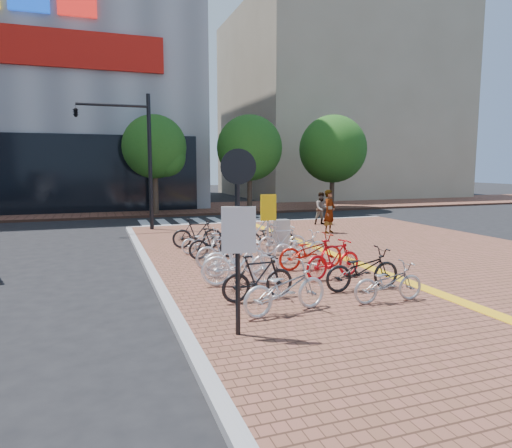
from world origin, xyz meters
name	(u,v)px	position (x,y,z in m)	size (l,w,h in m)	color
ground	(317,284)	(0.00, 0.00, 0.00)	(120.00, 120.00, 0.00)	black
kerb_west	(216,396)	(-4.00, -5.00, 0.08)	(0.25, 34.00, 0.15)	gray
kerb_north	(265,222)	(3.00, 12.00, 0.08)	(14.00, 0.25, 0.15)	gray
far_sidewalk	(179,209)	(0.00, 21.00, 0.07)	(70.00, 8.00, 0.15)	brown
building_beige	(334,107)	(18.00, 32.00, 9.00)	(20.00, 18.00, 18.00)	gray
crosswalk	(210,221)	(0.50, 14.00, 0.01)	(7.50, 4.00, 0.01)	silver
street_trees	(265,150)	(5.04, 17.45, 4.10)	(16.20, 4.60, 6.35)	#38281E
bike_0	(285,288)	(-1.90, -2.36, 0.66)	(0.67, 1.93, 1.02)	silver
bike_1	(258,277)	(-2.12, -1.36, 0.66)	(0.48, 1.70, 1.02)	black
bike_2	(241,262)	(-2.11, -0.04, 0.74)	(0.55, 1.95, 1.17)	white
bike_3	(235,256)	(-1.96, 0.94, 0.68)	(0.50, 1.77, 1.06)	white
bike_4	(224,250)	(-1.99, 1.96, 0.67)	(0.49, 1.75, 1.05)	silver
bike_5	(214,243)	(-1.93, 3.37, 0.65)	(0.47, 1.65, 0.99)	black
bike_6	(204,241)	(-2.03, 4.38, 0.57)	(0.55, 1.59, 0.83)	white
bike_7	(197,233)	(-2.04, 5.38, 0.68)	(0.50, 1.78, 1.07)	black
bike_8	(388,282)	(0.49, -2.42, 0.59)	(0.58, 1.66, 0.87)	#ABABAF
bike_9	(362,269)	(0.49, -1.39, 0.65)	(0.67, 1.92, 1.01)	black
bike_10	(333,259)	(0.39, -0.16, 0.67)	(0.49, 1.74, 1.04)	red
bike_11	(311,252)	(0.30, 1.00, 0.66)	(0.68, 1.95, 1.02)	#B4180C
bike_12	(300,247)	(0.43, 1.99, 0.63)	(0.63, 1.81, 0.95)	white
bike_13	(282,240)	(0.37, 3.26, 0.64)	(0.46, 1.64, 0.98)	silver
bike_14	(269,236)	(0.30, 4.27, 0.63)	(0.64, 1.83, 0.96)	black
bike_15	(257,229)	(0.27, 5.46, 0.74)	(0.55, 1.95, 1.17)	silver
pedestrian_a	(329,211)	(4.19, 7.08, 1.10)	(0.69, 0.45, 1.89)	gray
pedestrian_b	(322,208)	(5.21, 9.77, 0.95)	(0.78, 0.61, 1.61)	#4C4E60
utility_box	(282,235)	(0.61, 3.89, 0.69)	(0.50, 0.36, 1.09)	#ABAAAF
yellow_sign	(268,213)	(-0.05, 3.46, 1.53)	(0.54, 0.12, 2.00)	#B7B7BC
notice_sign	(238,220)	(-3.14, -3.21, 2.18)	(0.59, 0.21, 3.22)	black
traffic_light_pole	(117,136)	(-4.43, 10.85, 4.38)	(3.29, 1.27, 6.12)	black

